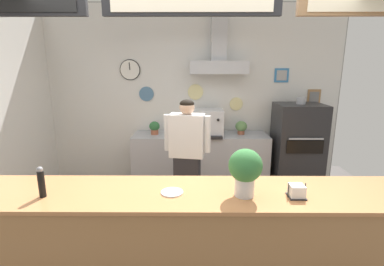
# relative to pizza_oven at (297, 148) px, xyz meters

# --- Properties ---
(ground_plane) EXTENTS (5.95, 5.95, 0.00)m
(ground_plane) POSITION_rel_pizza_oven_xyz_m (-1.67, -1.85, -0.71)
(ground_plane) COLOR #3F3A38
(back_wall_assembly) EXTENTS (4.96, 2.69, 2.99)m
(back_wall_assembly) POSITION_rel_pizza_oven_xyz_m (-1.64, 0.36, 0.88)
(back_wall_assembly) COLOR gray
(back_wall_assembly) RESTS_ON ground_plane
(service_counter) EXTENTS (4.33, 0.67, 1.02)m
(service_counter) POSITION_rel_pizza_oven_xyz_m (-1.67, -2.28, -0.20)
(service_counter) COLOR #B77F4C
(service_counter) RESTS_ON ground_plane
(back_prep_counter) EXTENTS (2.19, 0.58, 0.91)m
(back_prep_counter) POSITION_rel_pizza_oven_xyz_m (-1.54, 0.12, -0.27)
(back_prep_counter) COLOR #A3A5AD
(back_prep_counter) RESTS_ON ground_plane
(pizza_oven) EXTENTS (0.72, 0.65, 1.52)m
(pizza_oven) POSITION_rel_pizza_oven_xyz_m (0.00, 0.00, 0.00)
(pizza_oven) COLOR #232326
(pizza_oven) RESTS_ON ground_plane
(shop_worker) EXTENTS (0.57, 0.28, 1.61)m
(shop_worker) POSITION_rel_pizza_oven_xyz_m (-1.73, -1.05, 0.15)
(shop_worker) COLOR #232328
(shop_worker) RESTS_ON ground_plane
(espresso_machine) EXTENTS (0.46, 0.52, 0.41)m
(espresso_machine) POSITION_rel_pizza_oven_xyz_m (-1.42, 0.09, 0.40)
(espresso_machine) COLOR silver
(espresso_machine) RESTS_ON back_prep_counter
(potted_oregano) EXTENTS (0.19, 0.19, 0.22)m
(potted_oregano) POSITION_rel_pizza_oven_xyz_m (-0.88, 0.15, 0.31)
(potted_oregano) COLOR #9E563D
(potted_oregano) RESTS_ON back_prep_counter
(potted_rosemary) EXTENTS (0.17, 0.17, 0.21)m
(potted_rosemary) POSITION_rel_pizza_oven_xyz_m (-2.29, 0.13, 0.31)
(potted_rosemary) COLOR #9E563D
(potted_rosemary) RESTS_ON back_prep_counter
(basil_vase) EXTENTS (0.26, 0.26, 0.37)m
(basil_vase) POSITION_rel_pizza_oven_xyz_m (-1.26, -2.35, 0.52)
(basil_vase) COLOR silver
(basil_vase) RESTS_ON service_counter
(condiment_plate) EXTENTS (0.18, 0.18, 0.01)m
(condiment_plate) POSITION_rel_pizza_oven_xyz_m (-1.82, -2.31, 0.31)
(condiment_plate) COLOR white
(condiment_plate) RESTS_ON service_counter
(pepper_grinder) EXTENTS (0.05, 0.05, 0.24)m
(pepper_grinder) POSITION_rel_pizza_oven_xyz_m (-2.81, -2.38, 0.43)
(pepper_grinder) COLOR black
(pepper_grinder) RESTS_ON service_counter
(napkin_holder) EXTENTS (0.13, 0.13, 0.11)m
(napkin_holder) POSITION_rel_pizza_oven_xyz_m (-0.87, -2.38, 0.35)
(napkin_holder) COLOR #262628
(napkin_holder) RESTS_ON service_counter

